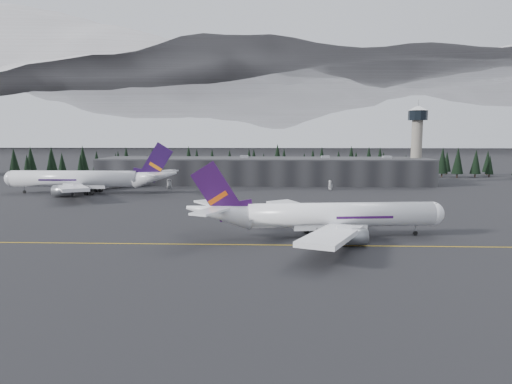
{
  "coord_description": "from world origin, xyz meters",
  "views": [
    {
      "loc": [
        4.72,
        -100.5,
        24.4
      ],
      "look_at": [
        0.0,
        20.0,
        9.0
      ],
      "focal_mm": 32.0,
      "sensor_mm": 36.0,
      "label": 1
    }
  ],
  "objects_px": {
    "control_tower": "(417,136)",
    "gse_vehicle_b": "(331,188)",
    "jet_parked": "(90,179)",
    "gse_vehicle_a": "(169,188)",
    "jet_main": "(319,216)",
    "terminal": "(264,171)"
  },
  "relations": [
    {
      "from": "control_tower",
      "to": "gse_vehicle_b",
      "type": "height_order",
      "value": "control_tower"
    },
    {
      "from": "jet_parked",
      "to": "gse_vehicle_b",
      "type": "distance_m",
      "value": 101.89
    },
    {
      "from": "jet_parked",
      "to": "gse_vehicle_a",
      "type": "xyz_separation_m",
      "value": [
        29.14,
        16.18,
        -5.33
      ]
    },
    {
      "from": "jet_main",
      "to": "gse_vehicle_a",
      "type": "relative_size",
      "value": 13.61
    },
    {
      "from": "jet_main",
      "to": "jet_parked",
      "type": "relative_size",
      "value": 0.86
    },
    {
      "from": "control_tower",
      "to": "gse_vehicle_a",
      "type": "distance_m",
      "value": 122.43
    },
    {
      "from": "jet_main",
      "to": "gse_vehicle_b",
      "type": "distance_m",
      "value": 93.44
    },
    {
      "from": "jet_parked",
      "to": "gse_vehicle_a",
      "type": "height_order",
      "value": "jet_parked"
    },
    {
      "from": "control_tower",
      "to": "jet_main",
      "type": "bearing_deg",
      "value": -116.11
    },
    {
      "from": "jet_main",
      "to": "gse_vehicle_a",
      "type": "xyz_separation_m",
      "value": [
        -57.17,
        92.62,
        -4.52
      ]
    },
    {
      "from": "terminal",
      "to": "gse_vehicle_a",
      "type": "height_order",
      "value": "terminal"
    },
    {
      "from": "control_tower",
      "to": "gse_vehicle_b",
      "type": "relative_size",
      "value": 8.71
    },
    {
      "from": "terminal",
      "to": "gse_vehicle_b",
      "type": "bearing_deg",
      "value": -41.64
    },
    {
      "from": "control_tower",
      "to": "gse_vehicle_a",
      "type": "relative_size",
      "value": 8.26
    },
    {
      "from": "terminal",
      "to": "control_tower",
      "type": "relative_size",
      "value": 4.24
    },
    {
      "from": "control_tower",
      "to": "terminal",
      "type": "bearing_deg",
      "value": -177.71
    },
    {
      "from": "gse_vehicle_a",
      "to": "gse_vehicle_b",
      "type": "distance_m",
      "value": 71.38
    },
    {
      "from": "terminal",
      "to": "gse_vehicle_a",
      "type": "relative_size",
      "value": 35.05
    },
    {
      "from": "terminal",
      "to": "gse_vehicle_b",
      "type": "distance_m",
      "value": 40.03
    },
    {
      "from": "terminal",
      "to": "control_tower",
      "type": "xyz_separation_m",
      "value": [
        75.0,
        3.0,
        17.11
      ]
    },
    {
      "from": "jet_parked",
      "to": "gse_vehicle_a",
      "type": "relative_size",
      "value": 15.75
    },
    {
      "from": "jet_main",
      "to": "jet_parked",
      "type": "distance_m",
      "value": 115.3
    }
  ]
}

